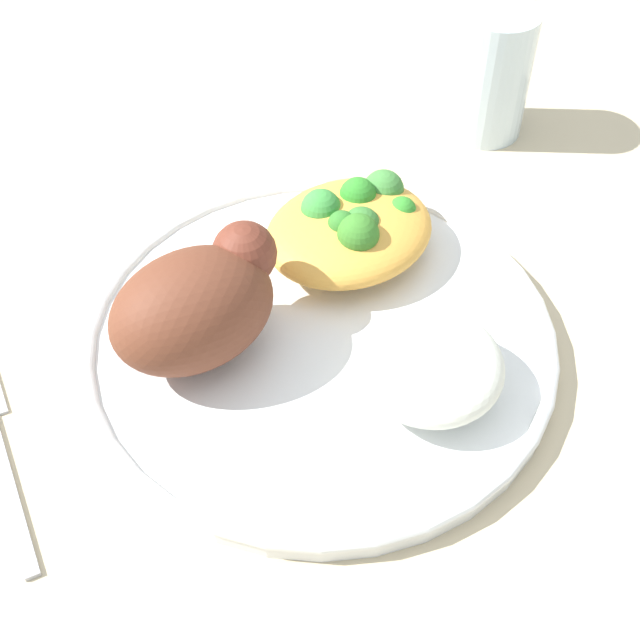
% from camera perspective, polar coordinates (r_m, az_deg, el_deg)
% --- Properties ---
extents(ground_plane, '(2.00, 2.00, 0.00)m').
position_cam_1_polar(ground_plane, '(0.54, 0.00, -1.85)').
color(ground_plane, '#C7B490').
extents(plate, '(0.29, 0.29, 0.02)m').
position_cam_1_polar(plate, '(0.53, 0.00, -1.26)').
color(plate, white).
rests_on(plate, ground_plane).
extents(roasted_chicken, '(0.11, 0.07, 0.07)m').
position_cam_1_polar(roasted_chicken, '(0.50, -7.97, 1.03)').
color(roasted_chicken, brown).
rests_on(roasted_chicken, plate).
extents(rice_pile, '(0.08, 0.08, 0.04)m').
position_cam_1_polar(rice_pile, '(0.49, 7.16, -2.95)').
color(rice_pile, white).
rests_on(rice_pile, plate).
extents(mac_cheese_with_broccoli, '(0.11, 0.10, 0.04)m').
position_cam_1_polar(mac_cheese_with_broccoli, '(0.57, 2.06, 6.08)').
color(mac_cheese_with_broccoli, gold).
rests_on(mac_cheese_with_broccoli, plate).
extents(water_glass, '(0.06, 0.06, 0.10)m').
position_cam_1_polar(water_glass, '(0.69, 11.15, 15.51)').
color(water_glass, silver).
rests_on(water_glass, ground_plane).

